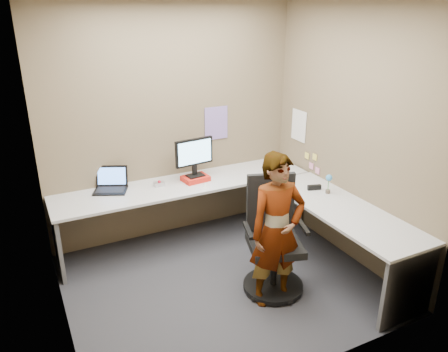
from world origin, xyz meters
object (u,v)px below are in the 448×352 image
monitor (194,154)px  person (277,231)px  office_chair (273,245)px  desk (243,207)px

monitor → person: (0.18, -1.47, -0.31)m
monitor → office_chair: size_ratio=0.42×
monitor → person: person is taller
desk → office_chair: (-0.02, -0.64, -0.13)m
monitor → person: 1.51m
monitor → office_chair: (0.28, -1.27, -0.59)m
office_chair → person: size_ratio=0.76×
office_chair → monitor: bearing=120.2°
desk → monitor: (-0.30, 0.62, 0.46)m
desk → office_chair: size_ratio=2.67×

